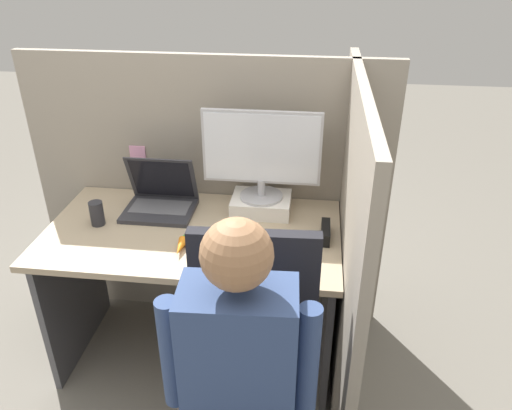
# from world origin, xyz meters

# --- Properties ---
(cubicle_panel_back) EXTENTS (1.83, 0.05, 1.46)m
(cubicle_panel_back) POSITION_xyz_m (0.00, 0.76, 0.73)
(cubicle_panel_back) COLOR gray
(cubicle_panel_back) RESTS_ON ground
(cubicle_panel_right) EXTENTS (0.04, 1.38, 1.46)m
(cubicle_panel_right) POSITION_xyz_m (0.69, 0.29, 0.73)
(cubicle_panel_right) COLOR gray
(cubicle_panel_right) RESTS_ON ground
(desk) EXTENTS (1.33, 0.73, 0.76)m
(desk) POSITION_xyz_m (0.00, 0.37, 0.56)
(desk) COLOR tan
(desk) RESTS_ON ground
(paper_box) EXTENTS (0.28, 0.21, 0.08)m
(paper_box) POSITION_xyz_m (0.29, 0.58, 0.80)
(paper_box) COLOR white
(paper_box) RESTS_ON desk
(monitor) EXTENTS (0.55, 0.20, 0.42)m
(monitor) POSITION_xyz_m (0.29, 0.59, 1.06)
(monitor) COLOR #B2B2B7
(monitor) RESTS_ON paper_box
(laptop) EXTENTS (0.33, 0.26, 0.26)m
(laptop) POSITION_xyz_m (-0.19, 0.53, 0.81)
(laptop) COLOR #2D2D33
(laptop) RESTS_ON desk
(mouse) EXTENTS (0.07, 0.05, 0.04)m
(mouse) POSITION_xyz_m (0.03, 0.24, 0.78)
(mouse) COLOR gray
(mouse) RESTS_ON desk
(stapler) EXTENTS (0.04, 0.16, 0.06)m
(stapler) POSITION_xyz_m (0.60, 0.37, 0.79)
(stapler) COLOR black
(stapler) RESTS_ON desk
(carrot_toy) EXTENTS (0.04, 0.13, 0.04)m
(carrot_toy) POSITION_xyz_m (-0.01, 0.20, 0.78)
(carrot_toy) COLOR orange
(carrot_toy) RESTS_ON desk
(office_chair) EXTENTS (0.53, 0.56, 1.10)m
(office_chair) POSITION_xyz_m (0.34, -0.32, 0.55)
(office_chair) COLOR black
(office_chair) RESTS_ON ground
(person) EXTENTS (0.48, 0.47, 1.29)m
(person) POSITION_xyz_m (0.33, -0.50, 0.75)
(person) COLOR black
(person) RESTS_ON ground
(pen_cup) EXTENTS (0.06, 0.06, 0.11)m
(pen_cup) POSITION_xyz_m (-0.44, 0.37, 0.82)
(pen_cup) COLOR #28282D
(pen_cup) RESTS_ON desk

